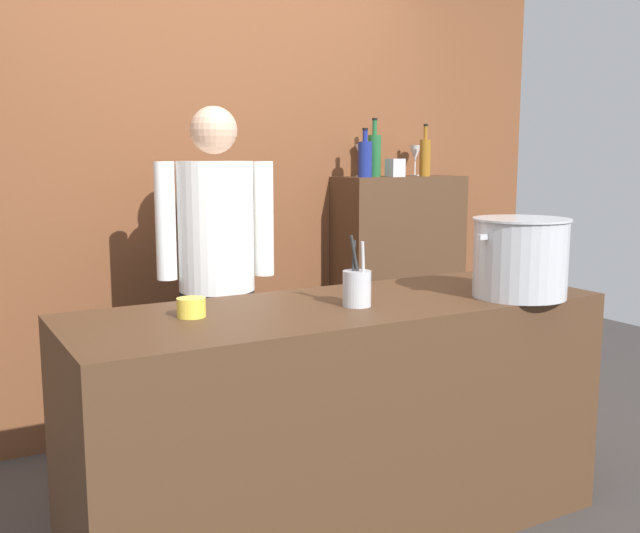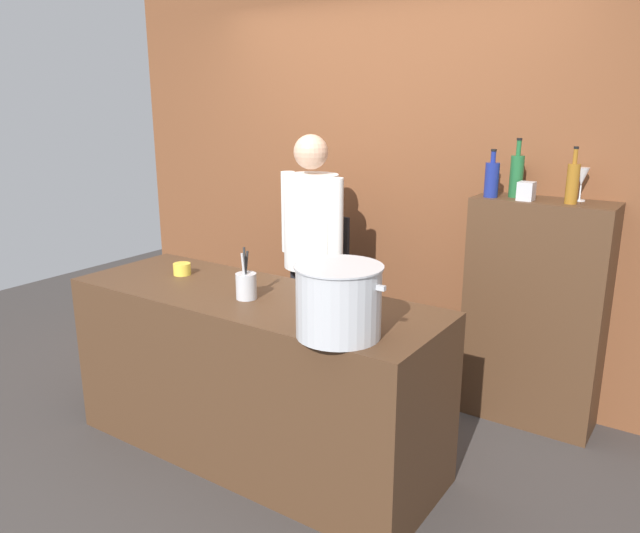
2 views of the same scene
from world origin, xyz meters
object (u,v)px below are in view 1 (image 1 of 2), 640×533
object	(u,v)px
utensil_crock	(357,287)
wine_glass_short	(415,154)
wine_bottle_amber	(425,157)
butter_jar	(191,307)
stockpot_large	(520,258)
chef	(216,263)
spice_tin_silver	(395,168)
wine_glass_wide	(361,153)
wine_bottle_cobalt	(365,158)
wine_bottle_green	(374,155)

from	to	relation	value
utensil_crock	wine_glass_short	bearing A→B (deg)	46.67
wine_glass_short	wine_bottle_amber	bearing A→B (deg)	-99.05
utensil_crock	butter_jar	xyz separation A→B (m)	(-0.59, 0.13, -0.04)
stockpot_large	butter_jar	distance (m)	1.27
chef	spice_tin_silver	bearing A→B (deg)	-152.03
chef	wine_glass_wide	bearing A→B (deg)	-142.27
stockpot_large	spice_tin_silver	size ratio (longest dim) A/B	4.25
spice_tin_silver	wine_glass_short	bearing A→B (deg)	30.50
stockpot_large	wine_bottle_cobalt	bearing A→B (deg)	83.22
wine_glass_short	wine_glass_wide	bearing A→B (deg)	174.30
wine_bottle_green	wine_glass_wide	size ratio (longest dim) A/B	1.78
chef	wine_bottle_cobalt	size ratio (longest dim) A/B	6.20
wine_bottle_green	wine_glass_short	xyz separation A→B (m)	(0.33, 0.06, 0.00)
butter_jar	wine_glass_short	world-z (taller)	wine_glass_short
wine_bottle_green	butter_jar	bearing A→B (deg)	-142.87
utensil_crock	wine_glass_short	world-z (taller)	wine_glass_short
wine_bottle_green	wine_bottle_amber	bearing A→B (deg)	-10.97
chef	stockpot_large	world-z (taller)	chef
butter_jar	wine_glass_wide	xyz separation A→B (m)	(1.48, 1.24, 0.53)
utensil_crock	wine_glass_short	size ratio (longest dim) A/B	1.44
wine_bottle_amber	spice_tin_silver	bearing A→B (deg)	-173.99
wine_glass_wide	spice_tin_silver	distance (m)	0.23
butter_jar	wine_bottle_cobalt	bearing A→B (deg)	37.36
wine_bottle_cobalt	wine_bottle_amber	bearing A→B (deg)	2.22
stockpot_large	wine_bottle_amber	distance (m)	1.54
wine_glass_short	stockpot_large	bearing A→B (deg)	-112.20
stockpot_large	wine_bottle_amber	size ratio (longest dim) A/B	1.44
utensil_crock	wine_bottle_cobalt	world-z (taller)	wine_bottle_cobalt
butter_jar	wine_glass_wide	distance (m)	2.00
stockpot_large	wine_glass_wide	xyz separation A→B (m)	(0.25, 1.52, 0.41)
wine_bottle_cobalt	spice_tin_silver	world-z (taller)	wine_bottle_cobalt
wine_bottle_amber	wine_bottle_cobalt	world-z (taller)	wine_bottle_amber
butter_jar	spice_tin_silver	size ratio (longest dim) A/B	0.97
stockpot_large	spice_tin_silver	bearing A→B (deg)	75.03
wine_bottle_cobalt	spice_tin_silver	bearing A→B (deg)	-2.18
utensil_crock	wine_glass_short	distance (m)	1.89
wine_bottle_green	wine_bottle_cobalt	xyz separation A→B (m)	(-0.11, -0.08, -0.02)
utensil_crock	wine_bottle_cobalt	distance (m)	1.51
utensil_crock	wine_glass_wide	xyz separation A→B (m)	(0.89, 1.36, 0.49)
chef	stockpot_large	size ratio (longest dim) A/B	3.86
chef	stockpot_large	bearing A→B (deg)	142.92
butter_jar	wine_bottle_amber	world-z (taller)	wine_bottle_amber
wine_glass_wide	wine_bottle_green	bearing A→B (deg)	-75.02
wine_bottle_amber	wine_glass_wide	xyz separation A→B (m)	(-0.34, 0.16, 0.02)
utensil_crock	wine_bottle_cobalt	xyz separation A→B (m)	(0.81, 1.19, 0.46)
butter_jar	wine_bottle_amber	xyz separation A→B (m)	(1.82, 1.08, 0.51)
stockpot_large	spice_tin_silver	world-z (taller)	spice_tin_silver
wine_bottle_amber	spice_tin_silver	size ratio (longest dim) A/B	2.95
wine_glass_short	spice_tin_silver	world-z (taller)	wine_glass_short
wine_bottle_amber	wine_glass_short	bearing A→B (deg)	80.95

